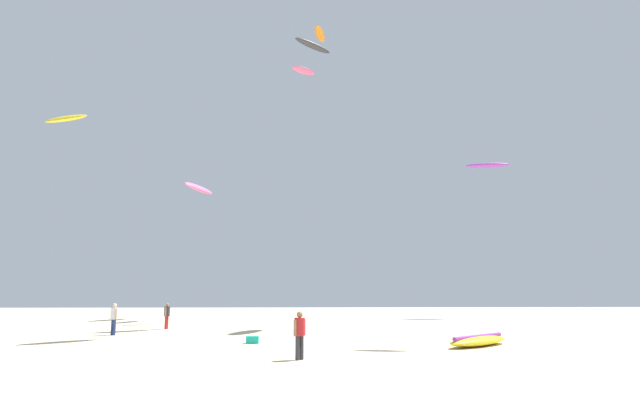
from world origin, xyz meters
name	(u,v)px	position (x,y,z in m)	size (l,w,h in m)	color
ground_plane	(344,392)	(0.00, 0.00, 0.00)	(120.00, 120.00, 0.00)	beige
person_foreground	(300,331)	(-1.07, 5.54, 0.95)	(0.42, 0.41, 1.62)	#2D2D33
person_midground	(167,314)	(-9.31, 19.82, 0.91)	(0.35, 0.51, 1.57)	#B21E23
person_left	(114,317)	(-10.98, 15.55, 0.97)	(0.44, 0.40, 1.66)	navy
kite_grounded_near	(478,341)	(6.51, 9.61, 0.23)	(3.75, 3.44, 0.47)	yellow
cooler_box	(253,340)	(-3.20, 11.07, 0.16)	(0.56, 0.36, 0.32)	#19B29E
kite_aloft_0	(199,188)	(-10.37, 32.88, 11.45)	(2.71, 4.62, 1.05)	#E5598C
kite_aloft_1	(320,34)	(0.62, 34.62, 27.58)	(1.56, 3.42, 0.53)	orange
kite_aloft_2	(304,71)	(-0.97, 29.62, 21.42)	(2.29, 1.84, 0.53)	#E5598C
kite_aloft_6	(488,165)	(16.44, 33.58, 14.02)	(4.09, 1.84, 0.40)	purple
kite_aloft_7	(313,46)	(-0.28, 23.82, 20.80)	(3.29, 3.11, 0.57)	#2D2D33
kite_aloft_8	(66,119)	(-15.29, 17.43, 12.56)	(3.32, 2.05, 0.68)	yellow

